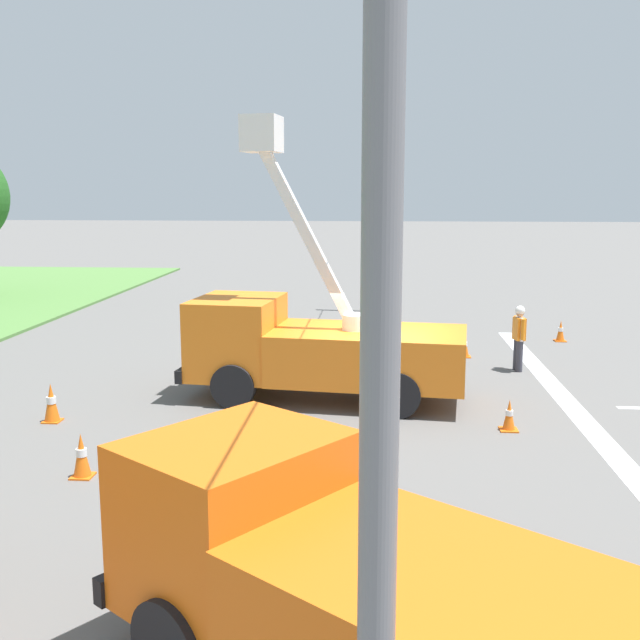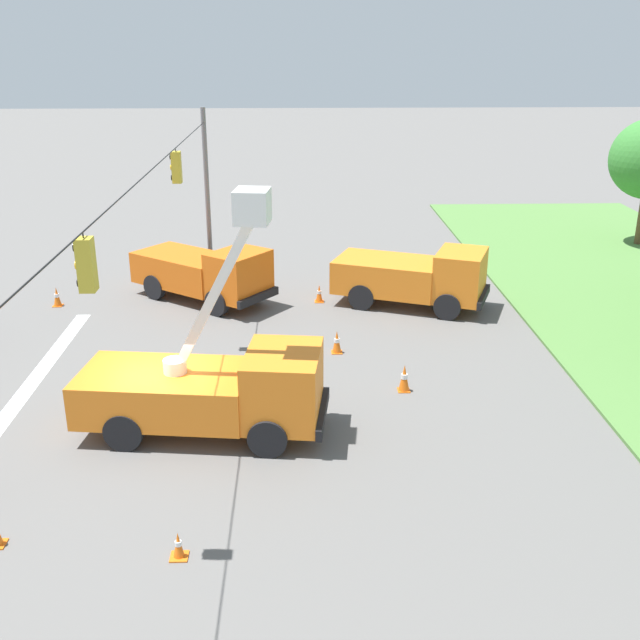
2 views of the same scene
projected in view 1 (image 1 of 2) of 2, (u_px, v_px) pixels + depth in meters
The scene contains 13 objects.
ground_plane at pixel (376, 402), 17.09m from camera, with size 200.00×200.00×0.00m, color #605E5B.
lane_markings at pixel (639, 408), 16.65m from camera, with size 17.60×15.25×0.01m.
signal_gantry at pixel (379, 215), 16.33m from camera, with size 26.20×0.33×7.20m.
utility_truck_bucket_lift at pixel (314, 342), 17.25m from camera, with size 3.23×6.64×6.43m.
utility_truck_support_near at pixel (367, 596), 6.76m from camera, with size 5.32×6.01×2.27m.
road_worker at pixel (519, 334), 19.92m from camera, with size 0.64×0.31×1.77m.
traffic_cone_foreground_left at pixel (81, 455), 12.60m from camera, with size 0.36×0.36×0.77m.
traffic_cone_foreground_right at pixel (335, 342), 22.49m from camera, with size 0.36×0.36×0.58m.
traffic_cone_mid_right at pixel (195, 317), 26.16m from camera, with size 0.36×0.36×0.78m.
traffic_cone_lane_edge_a at pixel (51, 403), 15.61m from camera, with size 0.36×0.36×0.83m.
traffic_cone_lane_edge_b at pixel (561, 331), 23.95m from camera, with size 0.36×0.36×0.67m.
traffic_cone_far_left at pixel (465, 346), 21.69m from camera, with size 0.36×0.36×0.68m.
traffic_cone_far_right at pixel (509, 416), 15.06m from camera, with size 0.36×0.36×0.65m.
Camera 1 is at (-16.57, 0.02, 4.80)m, focal length 42.00 mm.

